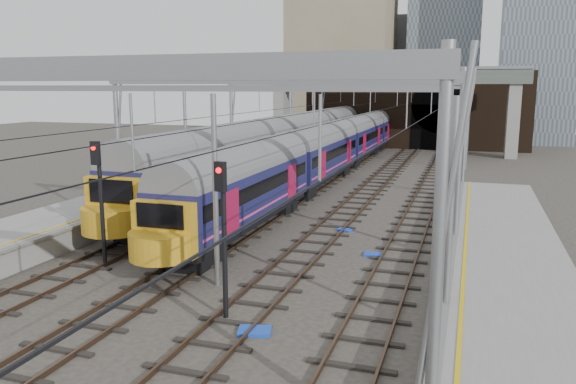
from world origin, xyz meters
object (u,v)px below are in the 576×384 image
(signal_near_left, at_px, (100,189))
(signal_near_centre, at_px, (223,221))
(train_main, at_px, (342,144))
(train_second, at_px, (291,142))

(signal_near_left, height_order, signal_near_centre, signal_near_left)
(train_main, xyz_separation_m, signal_near_left, (-3.37, -28.96, 0.85))
(signal_near_centre, bearing_deg, train_second, 117.82)
(train_main, height_order, signal_near_centre, signal_near_centre)
(train_second, xyz_separation_m, signal_near_left, (0.63, -26.89, 0.66))
(train_main, relative_size, signal_near_centre, 11.95)
(train_main, relative_size, train_second, 1.19)
(signal_near_left, bearing_deg, train_second, 88.18)
(train_second, height_order, signal_near_centre, signal_near_centre)
(train_second, bearing_deg, signal_near_centre, -75.99)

